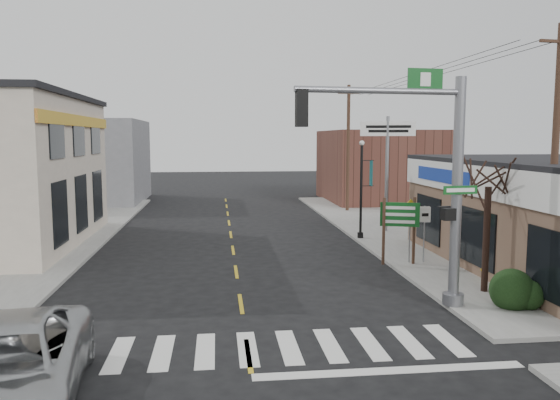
{
  "coord_description": "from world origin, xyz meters",
  "views": [
    {
      "loc": [
        -0.67,
        -12.15,
        5.01
      ],
      "look_at": [
        1.57,
        7.16,
        2.8
      ],
      "focal_mm": 35.0,
      "sensor_mm": 36.0,
      "label": 1
    }
  ],
  "objects": [
    {
      "name": "center_line",
      "position": [
        0.0,
        8.0,
        0.01
      ],
      "size": [
        0.12,
        56.0,
        0.01
      ],
      "primitive_type": "cube",
      "color": "gold",
      "rests_on": "ground"
    },
    {
      "name": "fire_hydrant",
      "position": [
        8.5,
        5.31,
        0.48
      ],
      "size": [
        0.2,
        0.2,
        0.65
      ],
      "rotation": [
        0.0,
        0.0,
        -0.09
      ],
      "color": "#CCAF00",
      "rests_on": "sidewalk_right"
    },
    {
      "name": "ground",
      "position": [
        0.0,
        0.0,
        0.0
      ],
      "size": [
        140.0,
        140.0,
        0.0
      ],
      "primitive_type": "plane",
      "color": "black",
      "rests_on": "ground"
    },
    {
      "name": "crosswalk",
      "position": [
        0.0,
        0.4,
        0.01
      ],
      "size": [
        11.0,
        2.2,
        0.01
      ],
      "primitive_type": "cube",
      "color": "silver",
      "rests_on": "ground"
    },
    {
      "name": "sidewalk_right",
      "position": [
        9.0,
        13.0,
        0.07
      ],
      "size": [
        6.0,
        38.0,
        0.13
      ],
      "primitive_type": "cube",
      "color": "gray",
      "rests_on": "ground"
    },
    {
      "name": "utility_pole_near",
      "position": [
        9.5,
        3.32,
        4.37
      ],
      "size": [
        1.44,
        0.22,
        8.26
      ],
      "rotation": [
        0.0,
        0.0,
        0.11
      ],
      "color": "#43351B",
      "rests_on": "sidewalk_right"
    },
    {
      "name": "guide_sign",
      "position": [
        6.3,
        7.97,
        1.83
      ],
      "size": [
        1.49,
        0.13,
        2.61
      ],
      "rotation": [
        0.0,
        0.0,
        -0.31
      ],
      "color": "#482F21",
      "rests_on": "sidewalk_right"
    },
    {
      "name": "ped_crossing_sign",
      "position": [
        6.83,
        8.23,
        1.87
      ],
      "size": [
        0.98,
        0.07,
        2.52
      ],
      "rotation": [
        0.0,
        0.0,
        0.07
      ],
      "color": "gray",
      "rests_on": "sidewalk_right"
    },
    {
      "name": "bldg_distant_right",
      "position": [
        12.0,
        30.0,
        2.8
      ],
      "size": [
        8.0,
        10.0,
        5.6
      ],
      "primitive_type": "cube",
      "color": "brown",
      "rests_on": "ground"
    },
    {
      "name": "lamp_post",
      "position": [
        6.36,
        13.66,
        2.9
      ],
      "size": [
        0.62,
        0.49,
        4.76
      ],
      "rotation": [
        0.0,
        0.0,
        0.43
      ],
      "color": "black",
      "rests_on": "sidewalk_right"
    },
    {
      "name": "suv",
      "position": [
        -4.59,
        -2.27,
        0.84
      ],
      "size": [
        3.53,
        6.35,
        1.68
      ],
      "primitive_type": "imported",
      "rotation": [
        0.0,
        0.0,
        0.13
      ],
      "color": "#A9ABAE",
      "rests_on": "ground"
    },
    {
      "name": "traffic_signal_pole",
      "position": [
        5.39,
        2.79,
        4.17
      ],
      "size": [
        5.37,
        0.39,
        6.8
      ],
      "rotation": [
        0.0,
        0.0,
        0.11
      ],
      "color": "slate",
      "rests_on": "sidewalk_right"
    },
    {
      "name": "bare_tree",
      "position": [
        7.81,
        4.04,
        4.09
      ],
      "size": [
        2.52,
        2.52,
        5.04
      ],
      "rotation": [
        0.0,
        0.0,
        0.07
      ],
      "color": "black",
      "rests_on": "sidewalk_right"
    },
    {
      "name": "shrub_front",
      "position": [
        7.81,
        2.42,
        0.61
      ],
      "size": [
        1.27,
        1.27,
        0.95
      ],
      "primitive_type": "ellipsoid",
      "color": "black",
      "rests_on": "sidewalk_right"
    },
    {
      "name": "dance_center_sign",
      "position": [
        8.17,
        15.52,
        4.72
      ],
      "size": [
        2.83,
        0.18,
        6.0
      ],
      "rotation": [
        0.0,
        0.0,
        -0.31
      ],
      "color": "gray",
      "rests_on": "sidewalk_right"
    },
    {
      "name": "bldg_distant_left",
      "position": [
        -11.0,
        32.0,
        3.2
      ],
      "size": [
        9.0,
        10.0,
        6.4
      ],
      "primitive_type": "cube",
      "color": "slate",
      "rests_on": "ground"
    },
    {
      "name": "sidewalk_left",
      "position": [
        -9.0,
        13.0,
        0.07
      ],
      "size": [
        6.0,
        38.0,
        0.13
      ],
      "primitive_type": "cube",
      "color": "gray",
      "rests_on": "ground"
    },
    {
      "name": "shrub_back",
      "position": [
        10.41,
        7.54,
        0.58
      ],
      "size": [
        1.21,
        1.21,
        0.91
      ],
      "primitive_type": "ellipsoid",
      "color": "black",
      "rests_on": "sidewalk_right"
    },
    {
      "name": "utility_pole_far",
      "position": [
        8.09,
        23.8,
        4.43
      ],
      "size": [
        1.46,
        0.22,
        8.39
      ],
      "rotation": [
        0.0,
        0.0,
        -0.07
      ],
      "color": "#3E231D",
      "rests_on": "sidewalk_right"
    }
  ]
}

